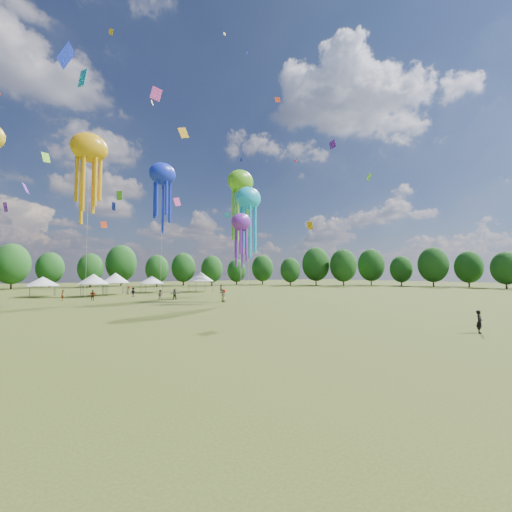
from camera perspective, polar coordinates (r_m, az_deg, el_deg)
ground at (r=23.44m, az=21.36°, el=-13.15°), size 300.00×300.00×0.00m
observer_main at (r=27.98m, az=34.56°, el=-9.48°), size 0.68×0.56×1.60m
spectator_near at (r=53.68m, az=-16.51°, el=-6.55°), size 0.96×0.90×1.57m
spectators_far at (r=57.95m, az=-16.19°, el=-6.23°), size 29.52×26.46×1.84m
festival_tents at (r=70.51m, az=-21.09°, el=-3.72°), size 35.70×10.26×4.45m
show_kites at (r=59.80m, az=-11.17°, el=11.25°), size 48.69×27.87×27.57m
small_kites at (r=63.56m, az=-16.91°, el=19.09°), size 80.54×61.70×45.06m
treeline at (r=77.06m, az=-23.20°, el=-1.04°), size 201.57×95.24×13.43m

